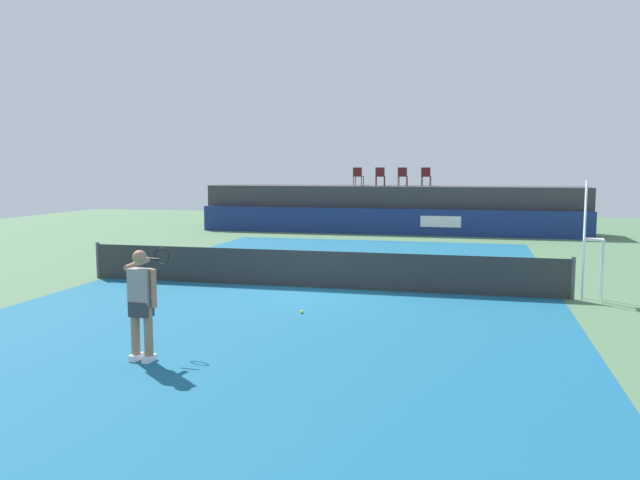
{
  "coord_description": "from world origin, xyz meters",
  "views": [
    {
      "loc": [
        3.95,
        -15.49,
        3.03
      ],
      "look_at": [
        -0.33,
        2.0,
        1.0
      ],
      "focal_mm": 35.62,
      "sensor_mm": 36.0,
      "label": 1
    }
  ],
  "objects_px": {
    "net_post_near": "(98,260)",
    "net_post_far": "(573,278)",
    "spectator_chair_far_left": "(358,176)",
    "spectator_chair_center": "(403,176)",
    "tennis_player": "(142,301)",
    "spectator_chair_right": "(426,176)",
    "umpire_chair": "(589,232)",
    "tennis_ball": "(302,312)",
    "spectator_chair_left": "(380,176)"
  },
  "relations": [
    {
      "from": "net_post_far",
      "to": "spectator_chair_left",
      "type": "bearing_deg",
      "value": 113.91
    },
    {
      "from": "spectator_chair_center",
      "to": "umpire_chair",
      "type": "xyz_separation_m",
      "value": [
        5.99,
        -15.38,
        -1.11
      ]
    },
    {
      "from": "spectator_chair_center",
      "to": "net_post_far",
      "type": "distance_m",
      "value": 16.56
    },
    {
      "from": "spectator_chair_left",
      "to": "net_post_far",
      "type": "bearing_deg",
      "value": -66.09
    },
    {
      "from": "net_post_far",
      "to": "tennis_ball",
      "type": "distance_m",
      "value": 6.43
    },
    {
      "from": "spectator_chair_left",
      "to": "spectator_chair_center",
      "type": "distance_m",
      "value": 1.08
    },
    {
      "from": "tennis_ball",
      "to": "umpire_chair",
      "type": "bearing_deg",
      "value": 25.67
    },
    {
      "from": "spectator_chair_center",
      "to": "umpire_chair",
      "type": "height_order",
      "value": "spectator_chair_center"
    },
    {
      "from": "tennis_player",
      "to": "tennis_ball",
      "type": "bearing_deg",
      "value": 67.13
    },
    {
      "from": "spectator_chair_left",
      "to": "spectator_chair_right",
      "type": "xyz_separation_m",
      "value": [
        2.19,
        0.18,
        0.0
      ]
    },
    {
      "from": "net_post_far",
      "to": "tennis_ball",
      "type": "height_order",
      "value": "net_post_far"
    },
    {
      "from": "spectator_chair_far_left",
      "to": "tennis_player",
      "type": "distance_m",
      "value": 21.77
    },
    {
      "from": "spectator_chair_center",
      "to": "tennis_ball",
      "type": "bearing_deg",
      "value": -90.1
    },
    {
      "from": "umpire_chair",
      "to": "tennis_ball",
      "type": "distance_m",
      "value": 6.86
    },
    {
      "from": "umpire_chair",
      "to": "tennis_player",
      "type": "xyz_separation_m",
      "value": [
        -7.61,
        -6.65,
        -0.63
      ]
    },
    {
      "from": "net_post_near",
      "to": "net_post_far",
      "type": "distance_m",
      "value": 12.4
    },
    {
      "from": "net_post_near",
      "to": "tennis_ball",
      "type": "distance_m",
      "value": 7.29
    },
    {
      "from": "tennis_player",
      "to": "net_post_far",
      "type": "bearing_deg",
      "value": 42.25
    },
    {
      "from": "spectator_chair_left",
      "to": "net_post_near",
      "type": "distance_m",
      "value": 16.4
    },
    {
      "from": "umpire_chair",
      "to": "net_post_far",
      "type": "relative_size",
      "value": 2.76
    },
    {
      "from": "spectator_chair_far_left",
      "to": "spectator_chair_center",
      "type": "height_order",
      "value": "same"
    },
    {
      "from": "spectator_chair_right",
      "to": "net_post_near",
      "type": "relative_size",
      "value": 0.89
    },
    {
      "from": "spectator_chair_right",
      "to": "net_post_near",
      "type": "xyz_separation_m",
      "value": [
        -7.83,
        -15.43,
        -2.19
      ]
    },
    {
      "from": "umpire_chair",
      "to": "spectator_chair_far_left",
      "type": "bearing_deg",
      "value": 118.36
    },
    {
      "from": "spectator_chair_left",
      "to": "tennis_ball",
      "type": "xyz_separation_m",
      "value": [
        1.04,
        -18.13,
        -2.66
      ]
    },
    {
      "from": "spectator_chair_far_left",
      "to": "spectator_chair_center",
      "type": "relative_size",
      "value": 1.0
    },
    {
      "from": "spectator_chair_right",
      "to": "net_post_far",
      "type": "distance_m",
      "value": 16.24
    },
    {
      "from": "spectator_chair_far_left",
      "to": "spectator_chair_right",
      "type": "relative_size",
      "value": 1.0
    },
    {
      "from": "spectator_chair_center",
      "to": "net_post_near",
      "type": "bearing_deg",
      "value": -113.55
    },
    {
      "from": "net_post_near",
      "to": "tennis_ball",
      "type": "height_order",
      "value": "net_post_near"
    },
    {
      "from": "spectator_chair_center",
      "to": "spectator_chair_right",
      "type": "distance_m",
      "value": 1.12
    },
    {
      "from": "net_post_far",
      "to": "tennis_ball",
      "type": "bearing_deg",
      "value": -153.23
    },
    {
      "from": "spectator_chair_left",
      "to": "spectator_chair_right",
      "type": "height_order",
      "value": "same"
    },
    {
      "from": "spectator_chair_right",
      "to": "tennis_ball",
      "type": "bearing_deg",
      "value": -93.6
    },
    {
      "from": "net_post_far",
      "to": "tennis_ball",
      "type": "relative_size",
      "value": 14.71
    },
    {
      "from": "tennis_player",
      "to": "spectator_chair_right",
      "type": "bearing_deg",
      "value": 82.94
    },
    {
      "from": "spectator_chair_right",
      "to": "tennis_player",
      "type": "xyz_separation_m",
      "value": [
        -2.73,
        -22.06,
        -1.73
      ]
    },
    {
      "from": "spectator_chair_center",
      "to": "net_post_far",
      "type": "xyz_separation_m",
      "value": [
        5.69,
        -15.39,
        -2.19
      ]
    },
    {
      "from": "spectator_chair_center",
      "to": "tennis_ball",
      "type": "height_order",
      "value": "spectator_chair_center"
    },
    {
      "from": "spectator_chair_far_left",
      "to": "tennis_ball",
      "type": "bearing_deg",
      "value": -83.35
    },
    {
      "from": "net_post_near",
      "to": "net_post_far",
      "type": "bearing_deg",
      "value": 0.0
    },
    {
      "from": "spectator_chair_far_left",
      "to": "spectator_chair_right",
      "type": "distance_m",
      "value": 3.27
    },
    {
      "from": "tennis_ball",
      "to": "spectator_chair_right",
      "type": "bearing_deg",
      "value": 86.4
    },
    {
      "from": "spectator_chair_far_left",
      "to": "umpire_chair",
      "type": "xyz_separation_m",
      "value": [
        8.12,
        -15.05,
        -1.11
      ]
    },
    {
      "from": "spectator_chair_center",
      "to": "net_post_far",
      "type": "relative_size",
      "value": 0.89
    },
    {
      "from": "net_post_near",
      "to": "net_post_far",
      "type": "height_order",
      "value": "same"
    },
    {
      "from": "spectator_chair_right",
      "to": "net_post_near",
      "type": "bearing_deg",
      "value": -116.91
    },
    {
      "from": "net_post_near",
      "to": "tennis_player",
      "type": "height_order",
      "value": "tennis_player"
    },
    {
      "from": "umpire_chair",
      "to": "tennis_player",
      "type": "bearing_deg",
      "value": -138.87
    },
    {
      "from": "spectator_chair_far_left",
      "to": "spectator_chair_center",
      "type": "bearing_deg",
      "value": 8.99
    }
  ]
}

